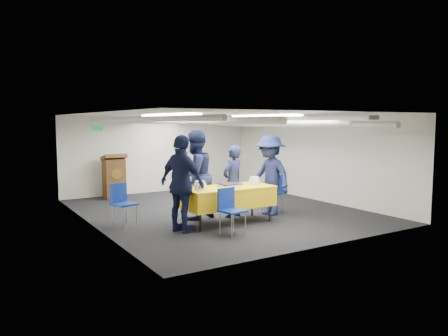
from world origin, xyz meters
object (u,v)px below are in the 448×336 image
Objects in this scene: serving_table at (228,197)px; sheet_cake at (230,185)px; sailor_c at (182,184)px; sailor_d at (270,175)px; chair_near at (230,206)px; sailor_b at (195,175)px; podium at (114,176)px; chair_right at (276,189)px; sailor_a at (233,181)px; chair_left at (122,200)px.

serving_table is 0.25m from sheet_cake.
serving_table is 1.02× the size of sailor_c.
sailor_c reaches higher than sailor_d.
sailor_d reaches higher than chair_near.
serving_table is at bearing 100.86° from sailor_b.
sailor_d is (2.39, 0.36, -0.03)m from sailor_c.
serving_table is 4.37m from podium.
sailor_b is 1.17m from sailor_c.
podium is 0.69× the size of sailor_d.
sailor_b is at bearing 172.53° from chair_right.
chair_near is 2.39m from chair_right.
sailor_a is (-1.21, 0.00, 0.27)m from chair_right.
podium is (-1.10, 4.23, 0.05)m from serving_table.
sailor_a is 0.85× the size of sailor_c.
sheet_cake is (0.02, -0.05, 0.25)m from serving_table.
sailor_d is (1.23, 0.25, 0.10)m from sheet_cake.
sheet_cake is 0.25× the size of sailor_d.
serving_table is at bearing -86.01° from sailor_d.
sheet_cake is 1.18m from sailor_c.
serving_table is 1.06× the size of sailor_d.
sheet_cake is at bearing 57.11° from chair_near.
chair_right is 0.46× the size of sailor_c.
sailor_d is (3.21, -0.78, 0.38)m from chair_left.
chair_near is 0.48× the size of sailor_d.
sheet_cake is at bearing -102.63° from sailor_c.
sailor_d is at bearing 9.26° from serving_table.
sailor_c is (-1.16, -0.11, 0.13)m from sheet_cake.
sailor_c is (-1.56, -0.63, 0.14)m from sailor_a.
sailor_a is 0.87m from sailor_b.
sheet_cake is 4.42m from podium.
sailor_b reaches higher than chair_left.
chair_near is 1.00× the size of chair_right.
sailor_b reaches higher than chair_near.
sailor_b is (0.70, -3.50, 0.36)m from podium.
chair_right is at bearing 30.45° from chair_near.
chair_near is 0.45× the size of sailor_b.
sheet_cake is 0.24× the size of sailor_c.
sheet_cake is 2.25m from chair_left.
sailor_b is (-0.39, 0.73, 0.41)m from serving_table.
sailor_b reaches higher than sailor_a.
sailor_b reaches higher than sailor_d.
chair_right is at bearing -8.14° from chair_left.
sailor_a is at bearing 144.69° from sailor_b.
sailor_c is at bearing 3.28° from sailor_a.
chair_left is at bearing 153.51° from serving_table.
sailor_b is at bearing -9.01° from chair_left.
sheet_cake is 0.53× the size of chair_left.
podium is at bearing 104.57° from sheet_cake.
chair_right is 2.87m from sailor_c.
chair_left is 0.48× the size of sailor_d.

